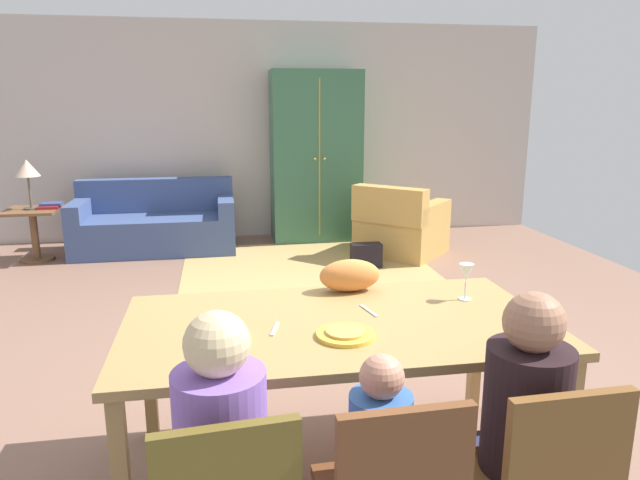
# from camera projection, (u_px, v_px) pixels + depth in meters

# --- Properties ---
(ground_plane) EXTENTS (7.08, 6.48, 0.02)m
(ground_plane) POSITION_uv_depth(u_px,v_px,m) (316.00, 324.00, 4.66)
(ground_plane) COLOR #83604F
(back_wall) EXTENTS (7.08, 0.10, 2.70)m
(back_wall) POSITION_uv_depth(u_px,v_px,m) (274.00, 131.00, 7.50)
(back_wall) COLOR beige
(back_wall) RESTS_ON ground_plane
(dining_table) EXTENTS (1.92, 1.02, 0.76)m
(dining_table) POSITION_uv_depth(u_px,v_px,m) (337.00, 334.00, 2.64)
(dining_table) COLOR #A5824A
(dining_table) RESTS_ON ground_plane
(plate_near_man) EXTENTS (0.25, 0.25, 0.02)m
(plate_near_man) POSITION_uv_depth(u_px,v_px,m) (219.00, 338.00, 2.42)
(plate_near_man) COLOR yellow
(plate_near_man) RESTS_ON dining_table
(pizza_near_man) EXTENTS (0.17, 0.17, 0.01)m
(pizza_near_man) POSITION_uv_depth(u_px,v_px,m) (219.00, 334.00, 2.42)
(pizza_near_man) COLOR #DE9C53
(pizza_near_man) RESTS_ON plate_near_man
(plate_near_child) EXTENTS (0.25, 0.25, 0.02)m
(plate_near_child) POSITION_uv_depth(u_px,v_px,m) (346.00, 335.00, 2.46)
(plate_near_child) COLOR yellow
(plate_near_child) RESTS_ON dining_table
(pizza_near_child) EXTENTS (0.17, 0.17, 0.01)m
(pizza_near_child) POSITION_uv_depth(u_px,v_px,m) (346.00, 331.00, 2.45)
(pizza_near_child) COLOR gold
(pizza_near_child) RESTS_ON plate_near_child
(wine_glass) EXTENTS (0.07, 0.07, 0.19)m
(wine_glass) POSITION_uv_depth(u_px,v_px,m) (466.00, 274.00, 2.89)
(wine_glass) COLOR silver
(wine_glass) RESTS_ON dining_table
(fork) EXTENTS (0.06, 0.15, 0.01)m
(fork) POSITION_uv_depth(u_px,v_px,m) (275.00, 329.00, 2.53)
(fork) COLOR silver
(fork) RESTS_ON dining_table
(knife) EXTENTS (0.05, 0.17, 0.01)m
(knife) POSITION_uv_depth(u_px,v_px,m) (369.00, 311.00, 2.75)
(knife) COLOR silver
(knife) RESTS_ON dining_table
(person_man) EXTENTS (0.30, 0.41, 1.11)m
(person_man) POSITION_uv_depth(u_px,v_px,m) (222.00, 477.00, 1.93)
(person_man) COLOR #3E3751
(person_man) RESTS_ON ground_plane
(person_woman) EXTENTS (0.30, 0.40, 1.11)m
(person_woman) POSITION_uv_depth(u_px,v_px,m) (517.00, 446.00, 2.11)
(person_woman) COLOR navy
(person_woman) RESTS_ON ground_plane
(cat) EXTENTS (0.32, 0.16, 0.17)m
(cat) POSITION_uv_depth(u_px,v_px,m) (350.00, 275.00, 3.03)
(cat) COLOR orange
(cat) RESTS_ON dining_table
(area_rug) EXTENTS (2.60, 1.80, 0.01)m
(area_rug) POSITION_uv_depth(u_px,v_px,m) (304.00, 262.00, 6.39)
(area_rug) COLOR tan
(area_rug) RESTS_ON ground_plane
(couch) EXTENTS (1.84, 0.86, 0.82)m
(couch) POSITION_uv_depth(u_px,v_px,m) (156.00, 225.00, 6.87)
(couch) COLOR #3C4F81
(couch) RESTS_ON ground_plane
(armchair) EXTENTS (1.21, 1.21, 0.82)m
(armchair) POSITION_uv_depth(u_px,v_px,m) (400.00, 227.00, 6.66)
(armchair) COLOR tan
(armchair) RESTS_ON ground_plane
(armoire) EXTENTS (1.10, 0.59, 2.10)m
(armoire) POSITION_uv_depth(u_px,v_px,m) (316.00, 157.00, 7.27)
(armoire) COLOR #36684B
(armoire) RESTS_ON ground_plane
(side_table) EXTENTS (0.56, 0.56, 0.58)m
(side_table) POSITION_uv_depth(u_px,v_px,m) (34.00, 227.00, 6.39)
(side_table) COLOR brown
(side_table) RESTS_ON ground_plane
(table_lamp) EXTENTS (0.26, 0.26, 0.54)m
(table_lamp) POSITION_uv_depth(u_px,v_px,m) (27.00, 170.00, 6.25)
(table_lamp) COLOR brown
(table_lamp) RESTS_ON side_table
(book_lower) EXTENTS (0.22, 0.16, 0.03)m
(book_lower) POSITION_uv_depth(u_px,v_px,m) (49.00, 207.00, 6.38)
(book_lower) COLOR maroon
(book_lower) RESTS_ON side_table
(book_upper) EXTENTS (0.22, 0.16, 0.03)m
(book_upper) POSITION_uv_depth(u_px,v_px,m) (52.00, 204.00, 6.42)
(book_upper) COLOR #36447C
(book_upper) RESTS_ON book_lower
(handbag) EXTENTS (0.32, 0.16, 0.26)m
(handbag) POSITION_uv_depth(u_px,v_px,m) (366.00, 255.00, 6.18)
(handbag) COLOR black
(handbag) RESTS_ON ground_plane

